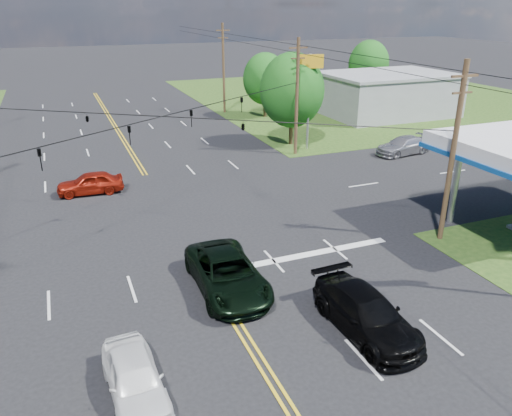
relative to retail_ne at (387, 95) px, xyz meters
name	(u,v)px	position (x,y,z in m)	size (l,w,h in m)	color
ground	(169,214)	(-30.00, -20.00, -2.20)	(280.00, 280.00, 0.00)	black
grass_ne	(364,95)	(5.00, 12.00, -2.20)	(46.00, 48.00, 0.03)	#204014
stop_bar	(301,256)	(-25.00, -28.00, -2.20)	(10.00, 0.50, 0.02)	silver
retail_ne	(387,95)	(0.00, 0.00, 0.00)	(14.00, 10.00, 4.40)	gray
pole_se	(453,152)	(-17.00, -29.00, 2.72)	(1.60, 0.28, 9.50)	#432B1C
pole_ne	(297,96)	(-17.00, -11.00, 2.72)	(1.60, 0.28, 9.50)	#432B1C
pole_right_far	(224,68)	(-17.00, 8.00, 2.97)	(1.60, 0.28, 10.00)	#432B1C
span_wire_signals	(162,116)	(-30.00, -20.00, 3.80)	(26.00, 18.00, 1.13)	black
power_lines	(167,74)	(-30.00, -22.00, 6.40)	(26.04, 100.00, 0.64)	black
tree_right_a	(292,90)	(-16.00, -8.00, 2.67)	(5.70, 5.70, 8.18)	#432B1C
tree_right_b	(265,79)	(-13.50, 4.00, 2.02)	(4.94, 4.94, 7.09)	#432B1C
tree_far_r	(369,64)	(4.00, 10.00, 2.34)	(5.32, 5.32, 7.63)	#432B1C
pickup_dkgreen	(227,273)	(-29.50, -29.65, -1.37)	(2.75, 5.96, 1.66)	black
suv_black	(366,313)	(-25.48, -34.54, -1.40)	(2.23, 5.49, 1.59)	black
pickup_white	(134,378)	(-34.41, -34.74, -1.48)	(1.70, 4.22, 1.44)	white
sedan_red	(90,183)	(-34.09, -14.50, -1.46)	(1.74, 4.33, 1.48)	maroon
sedan_far	(403,146)	(-8.50, -14.50, -1.45)	(2.09, 5.14, 1.49)	#9D9CA0
polesign_ne	(310,76)	(-15.37, -10.00, 4.12)	(2.20, 0.90, 8.11)	#A5A5AA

